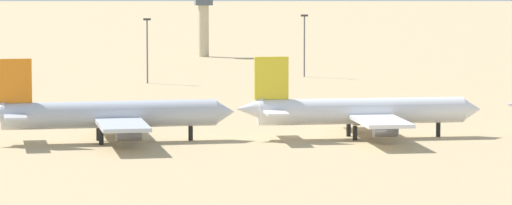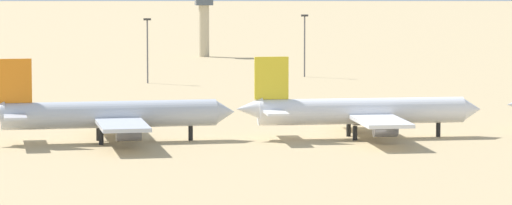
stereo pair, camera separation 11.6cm
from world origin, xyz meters
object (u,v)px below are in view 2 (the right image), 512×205
at_px(parked_jet_orange_1, 107,115).
at_px(parked_jet_yellow_2, 359,111).
at_px(light_pole_west, 147,46).
at_px(light_pole_mid, 305,41).
at_px(control_tower, 204,17).

height_order(parked_jet_orange_1, parked_jet_yellow_2, parked_jet_orange_1).
distance_m(light_pole_west, light_pole_mid, 42.80).
relative_size(parked_jet_orange_1, parked_jet_yellow_2, 1.01).
xyz_separation_m(control_tower, light_pole_west, (-23.31, -90.99, -3.15)).
height_order(parked_jet_yellow_2, light_pole_mid, light_pole_mid).
relative_size(control_tower, light_pole_west, 1.29).
distance_m(parked_jet_orange_1, parked_jet_yellow_2, 42.06).
bearing_deg(parked_jet_yellow_2, control_tower, 91.51).
bearing_deg(light_pole_west, light_pole_mid, 17.81).
bearing_deg(control_tower, parked_jet_yellow_2, -88.64).
bearing_deg(light_pole_west, control_tower, 75.63).
xyz_separation_m(parked_jet_orange_1, light_pole_mid, (54.73, 123.58, 4.56)).
distance_m(parked_jet_orange_1, light_pole_west, 111.46).
bearing_deg(light_pole_mid, parked_jet_yellow_2, -95.83).
distance_m(parked_jet_orange_1, light_pole_mid, 135.24).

